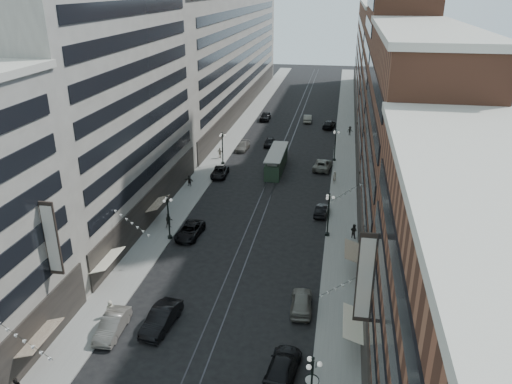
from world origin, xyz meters
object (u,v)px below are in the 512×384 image
Objects in this scene: streetcar at (276,161)px; pedestrian_6 at (220,153)px; lamppost_sw_mid at (222,147)px; pedestrian_9 at (350,131)px; car_2 at (190,231)px; car_7 at (220,172)px; car_11 at (323,165)px; car_1 at (112,325)px; pedestrian_1 at (111,309)px; car_13 at (269,142)px; pedestrian_7 at (354,231)px; car_8 at (243,147)px; pedestrian_4 at (347,325)px; lamppost_se_mid at (335,144)px; car_12 at (329,124)px; car_3 at (283,366)px; car_10 at (322,210)px; car_5 at (161,318)px; car_14 at (308,118)px; pedestrian_5 at (189,180)px; pedestrian_8 at (334,177)px; car_9 at (265,116)px; lamppost_se_far at (328,213)px; car_4 at (301,302)px; lamppost_sw_far at (168,216)px.

pedestrian_6 is at bearing 159.22° from streetcar.
pedestrian_9 is (20.96, 21.19, -2.04)m from lamppost_sw_mid.
car_2 is 50.66m from pedestrian_9.
car_7 is 0.89× the size of car_11.
pedestrian_1 is (-1.10, 2.04, 0.14)m from car_1.
car_13 is 38.03m from pedestrian_7.
car_8 is at bearing 83.20° from car_7.
pedestrian_4 is at bearing 126.83° from pedestrian_6.
pedestrian_7 reaches higher than pedestrian_4.
car_12 is (-1.75, 21.51, -2.30)m from lamppost_se_mid.
car_3 reaches higher than car_10.
car_10 is (8.23, -16.03, -0.78)m from streetcar.
car_5 is 1.12× the size of car_14.
pedestrian_6 is at bearing 112.16° from lamppost_sw_mid.
lamppost_sw_mid is 43.13m from car_5.
pedestrian_5 is (-3.42, -5.00, 0.28)m from car_7.
car_13 is 2.28× the size of pedestrian_8.
pedestrian_1 is 0.33× the size of car_14.
car_9 is 1.07× the size of car_14.
car_2 is at bearing -170.13° from lamppost_se_far.
car_7 is (-17.60, 17.54, -2.39)m from lamppost_se_far.
car_8 is (-14.29, 55.15, -0.10)m from car_3.
pedestrian_9 is at bearing 9.54° from pedestrian_4.
pedestrian_6 reaches higher than pedestrian_7.
lamppost_se_far reaches higher than car_5.
lamppost_sw_mid is at bearing 64.83° from car_12.
lamppost_se_far is at bearing 105.61° from car_10.
lamppost_sw_mid is 24.47m from car_10.
car_2 is 0.94× the size of car_11.
pedestrian_6 reaches higher than pedestrian_5.
lamppost_se_mid reaches higher than car_4.
car_2 is at bearing 67.53° from car_11.
lamppost_sw_mid reaches higher than pedestrian_7.
pedestrian_8 is (9.50, -4.67, -0.36)m from streetcar.
lamppost_sw_far reaches higher than car_13.
car_7 is at bearing -39.03° from pedestrian_8.
lamppost_se_mid is 1.12× the size of car_1.
pedestrian_4 is (16.15, 1.80, 0.04)m from car_5.
pedestrian_4 is 0.86× the size of pedestrian_6.
streetcar is at bearing 59.79° from pedestrian_5.
car_14 is at bearing 104.42° from lamppost_se_mid.
lamppost_sw_far is 25.22m from pedestrian_4.
car_4 is 38.83m from car_11.
pedestrian_5 is (-21.02, -15.46, -2.11)m from lamppost_se_mid.
car_2 is (-16.28, -2.83, -2.35)m from lamppost_se_far.
lamppost_sw_far is 25.56m from car_3.
pedestrian_5 is (-20.05, 6.55, 0.29)m from car_10.
pedestrian_9 reaches higher than car_7.
car_14 reaches higher than car_7.
car_8 is at bearing 93.64° from car_2.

